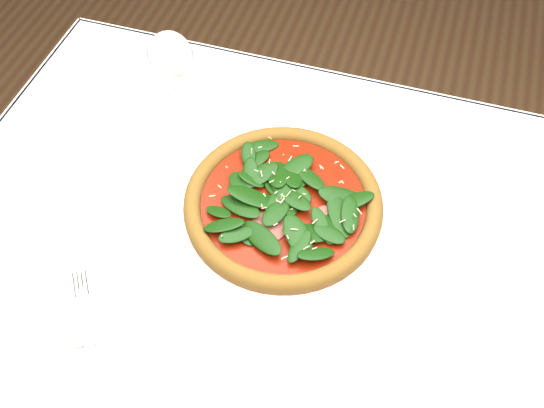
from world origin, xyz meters
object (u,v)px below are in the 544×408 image
(wine_glass, at_px, (171,62))
(plate, at_px, (283,209))
(napkin, at_px, (87,324))
(pizza, at_px, (283,201))

(wine_glass, bearing_deg, plate, -30.68)
(wine_glass, bearing_deg, napkin, -86.08)
(pizza, bearing_deg, napkin, -127.23)
(pizza, distance_m, wine_glass, 0.29)
(napkin, bearing_deg, wine_glass, 93.92)
(plate, xyz_separation_m, napkin, (-0.21, -0.27, -0.00))
(pizza, relative_size, wine_glass, 1.99)
(wine_glass, xyz_separation_m, napkin, (0.03, -0.41, -0.13))
(plate, distance_m, pizza, 0.02)
(pizza, xyz_separation_m, napkin, (-0.21, -0.27, -0.02))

